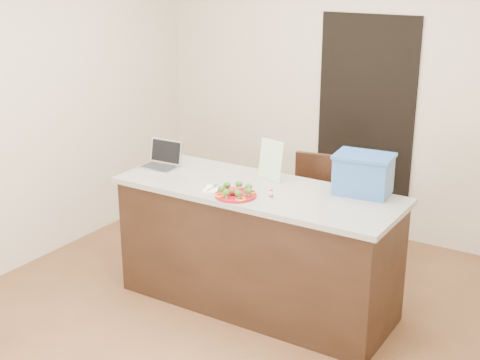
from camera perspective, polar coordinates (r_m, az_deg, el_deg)
The scene contains 16 objects.
ground at distance 4.90m, azimuth -0.10°, elevation -11.69°, with size 4.00×4.00×0.00m, color brown.
room_shell at distance 4.32m, azimuth -0.11°, elevation 7.19°, with size 4.00×4.00×4.00m.
doorway at distance 6.14m, azimuth 10.59°, elevation 4.44°, with size 0.90×0.02×2.00m, color black.
island at distance 4.88m, azimuth 1.46°, elevation -5.74°, with size 2.06×0.76×0.92m.
plate at distance 4.54m, azimuth -0.37°, elevation -1.27°, with size 0.29×0.29×0.02m.
meatballs at distance 4.53m, azimuth -0.44°, elevation -0.94°, with size 0.10×0.11×0.04m.
broccoli at distance 4.52m, azimuth -0.37°, elevation -0.74°, with size 0.24×0.24×0.04m.
pepper_rings at distance 4.53m, azimuth -0.37°, elevation -1.16°, with size 0.24×0.24×0.01m.
napkin at distance 4.68m, azimuth -2.04°, elevation -0.76°, with size 0.16×0.16×0.01m, color white.
fork at distance 4.70m, azimuth -2.17°, elevation -0.61°, with size 0.04×0.16×0.00m.
knife at distance 4.65m, azimuth -1.85°, elevation -0.80°, with size 0.05×0.18×0.01m.
yogurt_bottle at distance 4.50m, azimuth 2.68°, elevation -1.27°, with size 0.03×0.03×0.06m.
laptop at distance 5.20m, azimuth -6.66°, elevation 1.74°, with size 0.30×0.24×0.20m.
leaflet at distance 4.84m, azimuth 2.64°, elevation 1.70°, with size 0.21×0.00×0.30m, color white.
blue_box at distance 4.63m, azimuth 10.48°, elevation 0.51°, with size 0.41×0.32×0.28m.
chair at distance 5.31m, azimuth 6.44°, elevation -2.55°, with size 0.51×0.51×1.00m.
Camera 1 is at (2.25, -3.58, 2.49)m, focal length 50.00 mm.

